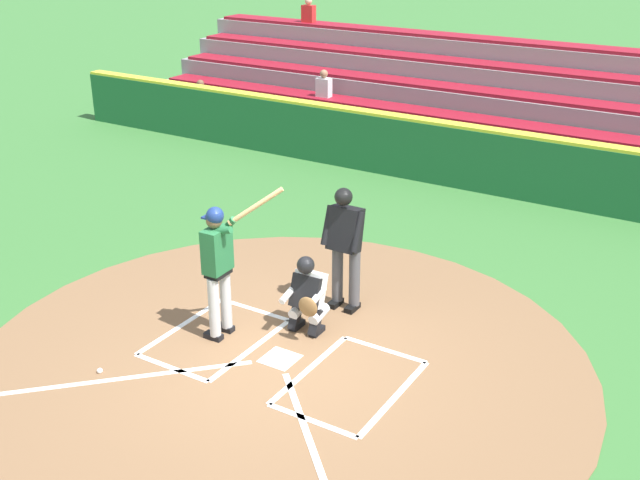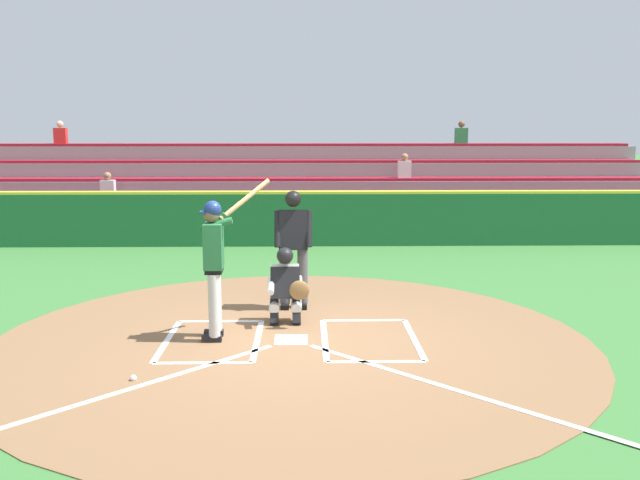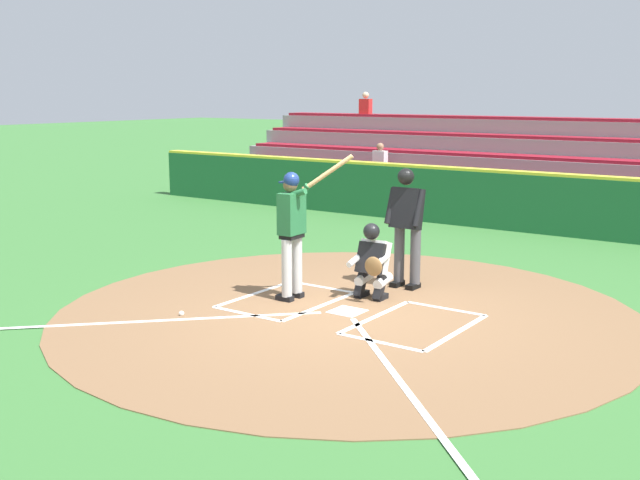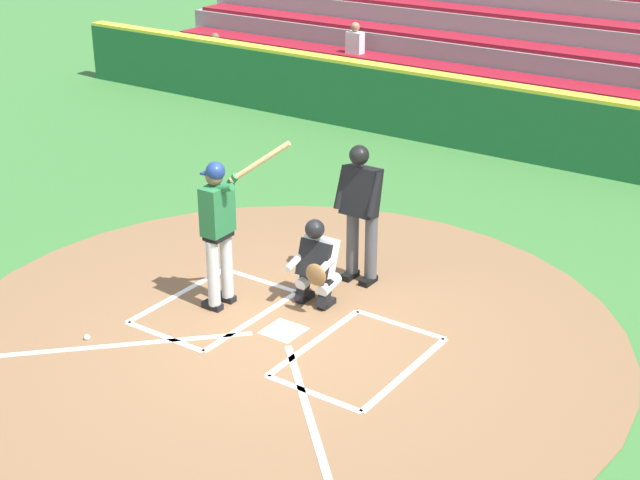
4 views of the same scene
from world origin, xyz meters
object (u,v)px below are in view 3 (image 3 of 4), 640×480
Objects in this scene: batter at (293,226)px; plate_umpire at (407,220)px; catcher at (372,260)px; baseball at (181,314)px.

batter is 1.14× the size of plate_umpire.
baseball is at bearing 53.52° from catcher.
baseball is (1.75, 3.08, -1.04)m from plate_umpire.
batter is 2.01m from baseball.
batter is at bearing 56.68° from plate_umpire.
catcher is at bearing 83.67° from plate_umpire.
baseball is at bearing 64.44° from batter.
baseball is (1.66, 2.24, -0.55)m from catcher.
batter is 1.88× the size of catcher.
catcher reaches higher than baseball.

